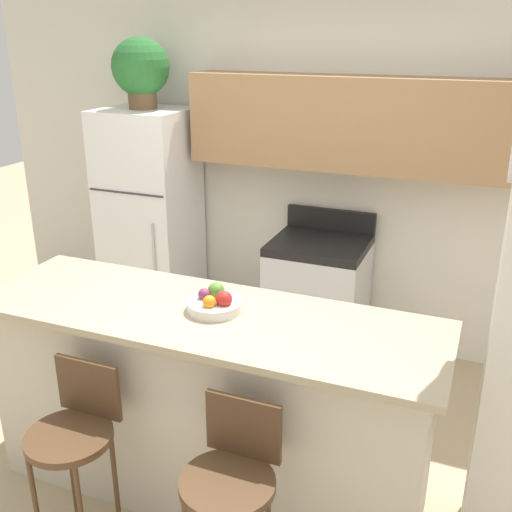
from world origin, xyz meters
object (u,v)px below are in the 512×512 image
at_px(stove_range, 318,298).
at_px(fruit_bowl, 215,303).
at_px(trash_bin, 204,324).
at_px(bar_stool_right, 232,480).
at_px(bar_stool_left, 75,434).
at_px(potted_plant_on_fridge, 141,69).
at_px(refrigerator, 151,223).

relative_size(stove_range, fruit_bowl, 3.99).
xyz_separation_m(stove_range, fruit_bowl, (-0.08, -1.55, 0.63)).
bearing_deg(trash_bin, bar_stool_right, -60.06).
distance_m(fruit_bowl, trash_bin, 1.78).
bearing_deg(bar_stool_right, trash_bin, 119.94).
distance_m(bar_stool_left, bar_stool_right, 0.77).
height_order(bar_stool_right, trash_bin, bar_stool_right).
bearing_deg(bar_stool_right, stove_range, 97.15).
height_order(bar_stool_left, potted_plant_on_fridge, potted_plant_on_fridge).
distance_m(stove_range, bar_stool_right, 2.16).
bearing_deg(stove_range, bar_stool_left, -103.25).
height_order(potted_plant_on_fridge, fruit_bowl, potted_plant_on_fridge).
height_order(stove_range, bar_stool_left, stove_range).
relative_size(bar_stool_left, potted_plant_on_fridge, 1.83).
height_order(potted_plant_on_fridge, trash_bin, potted_plant_on_fridge).
relative_size(potted_plant_on_fridge, fruit_bowl, 1.89).
distance_m(refrigerator, potted_plant_on_fridge, 1.17).
distance_m(bar_stool_left, fruit_bowl, 0.87).
relative_size(stove_range, bar_stool_left, 1.15).
bearing_deg(refrigerator, bar_stool_right, -52.06).
distance_m(potted_plant_on_fridge, trash_bin, 1.95).
height_order(refrigerator, trash_bin, refrigerator).
bearing_deg(fruit_bowl, trash_bin, 119.71).
distance_m(bar_stool_right, fruit_bowl, 0.83).
relative_size(stove_range, potted_plant_on_fridge, 2.11).
bearing_deg(bar_stool_right, fruit_bowl, 120.44).
relative_size(stove_range, bar_stool_right, 1.15).
bearing_deg(potted_plant_on_fridge, fruit_bowl, -49.54).
relative_size(bar_stool_right, potted_plant_on_fridge, 1.83).
height_order(refrigerator, stove_range, refrigerator).
xyz_separation_m(bar_stool_right, fruit_bowl, (-0.35, 0.59, 0.47)).
height_order(fruit_bowl, trash_bin, fruit_bowl).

